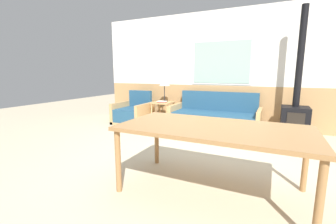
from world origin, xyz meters
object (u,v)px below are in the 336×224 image
(couch, at_px, (214,118))
(side_table, at_px, (163,106))
(table_lamp, at_px, (164,83))
(wood_stove, at_px, (295,110))
(armchair, at_px, (133,114))
(dining_table, at_px, (213,132))

(couch, bearing_deg, side_table, -179.54)
(side_table, relative_size, table_lamp, 0.98)
(table_lamp, xyz_separation_m, wood_stove, (2.88, -0.11, -0.44))
(armchair, distance_m, table_lamp, 1.11)
(couch, relative_size, wood_stove, 0.79)
(armchair, xyz_separation_m, wood_stove, (3.62, 0.21, 0.33))
(table_lamp, relative_size, wood_stove, 0.23)
(armchair, distance_m, side_table, 0.79)
(side_table, xyz_separation_m, wood_stove, (2.89, -0.02, 0.13))
(armchair, bearing_deg, table_lamp, 8.71)
(table_lamp, height_order, wood_stove, wood_stove)
(armchair, height_order, side_table, armchair)
(armchair, bearing_deg, couch, -7.60)
(table_lamp, bearing_deg, armchair, -156.92)
(dining_table, xyz_separation_m, wood_stove, (0.93, 2.68, -0.09))
(armchair, xyz_separation_m, table_lamp, (0.74, 0.31, 0.77))
(armchair, xyz_separation_m, side_table, (0.73, 0.23, 0.21))
(wood_stove, bearing_deg, side_table, 179.51)
(wood_stove, bearing_deg, table_lamp, 177.87)
(couch, height_order, side_table, couch)
(side_table, bearing_deg, armchair, -162.31)
(couch, xyz_separation_m, armchair, (-2.03, -0.24, -0.01))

